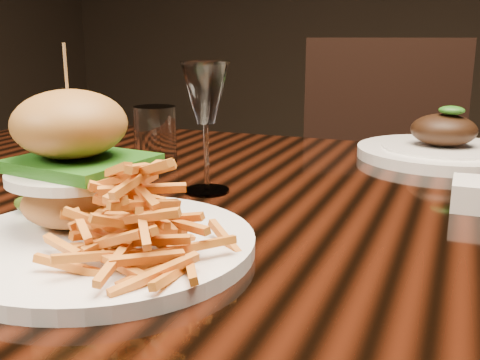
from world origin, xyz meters
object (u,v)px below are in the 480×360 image
at_px(wine_glass, 206,98).
at_px(chair_far, 380,189).
at_px(far_dish, 442,148).
at_px(burger_plate, 100,198).
at_px(dining_table, 320,260).

xyz_separation_m(wine_glass, chair_far, (0.11, 0.90, -0.34)).
relative_size(far_dish, chair_far, 0.30).
bearing_deg(burger_plate, dining_table, 76.93).
bearing_deg(burger_plate, chair_far, 104.72).
bearing_deg(chair_far, far_dish, -81.42).
height_order(wine_glass, far_dish, wine_glass).
relative_size(burger_plate, far_dish, 1.03).
height_order(dining_table, burger_plate, burger_plate).
bearing_deg(chair_far, wine_glass, -105.77).
distance_m(burger_plate, chair_far, 1.17).
relative_size(dining_table, far_dish, 5.62).
xyz_separation_m(dining_table, far_dish, (0.12, 0.34, 0.09)).
height_order(burger_plate, wine_glass, burger_plate).
distance_m(dining_table, chair_far, 0.90).
bearing_deg(burger_plate, wine_glass, 109.99).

